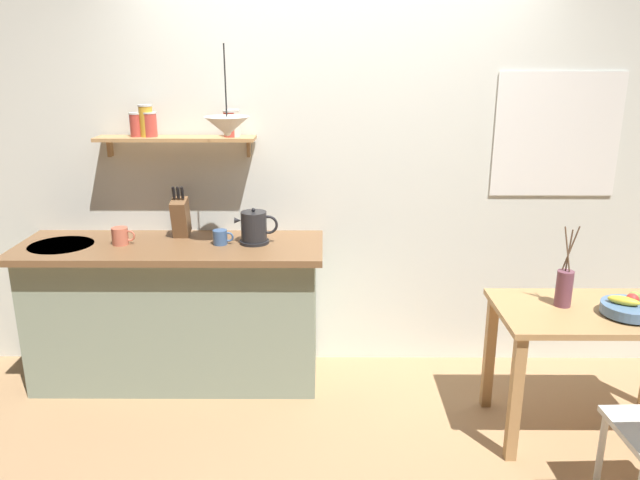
% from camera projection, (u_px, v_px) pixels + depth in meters
% --- Properties ---
extents(ground_plane, '(14.00, 14.00, 0.00)m').
position_uv_depth(ground_plane, '(337.00, 405.00, 3.69)').
color(ground_plane, '#A87F56').
extents(back_wall, '(6.80, 0.11, 2.70)m').
position_uv_depth(back_wall, '(369.00, 161.00, 3.92)').
color(back_wall, silver).
rests_on(back_wall, ground_plane).
extents(kitchen_counter, '(1.83, 0.63, 0.91)m').
position_uv_depth(kitchen_counter, '(176.00, 312.00, 3.86)').
color(kitchen_counter, gray).
rests_on(kitchen_counter, ground_plane).
extents(wall_shelf, '(0.96, 0.20, 0.32)m').
position_uv_depth(wall_shelf, '(179.00, 130.00, 3.71)').
color(wall_shelf, tan).
extents(dining_table, '(1.05, 0.60, 0.72)m').
position_uv_depth(dining_table, '(595.00, 331.00, 3.27)').
color(dining_table, tan).
rests_on(dining_table, ground_plane).
extents(fruit_bowl, '(0.28, 0.28, 0.12)m').
position_uv_depth(fruit_bowl, '(629.00, 307.00, 3.15)').
color(fruit_bowl, '#51759E').
rests_on(fruit_bowl, dining_table).
extents(twig_vase, '(0.09, 0.09, 0.44)m').
position_uv_depth(twig_vase, '(564.00, 287.00, 3.25)').
color(twig_vase, brown).
rests_on(twig_vase, dining_table).
extents(electric_kettle, '(0.26, 0.18, 0.22)m').
position_uv_depth(electric_kettle, '(254.00, 228.00, 3.71)').
color(electric_kettle, black).
rests_on(electric_kettle, kitchen_counter).
extents(knife_block, '(0.09, 0.17, 0.32)m').
position_uv_depth(knife_block, '(181.00, 217.00, 3.82)').
color(knife_block, brown).
rests_on(knife_block, kitchen_counter).
extents(coffee_mug_by_sink, '(0.14, 0.10, 0.10)m').
position_uv_depth(coffee_mug_by_sink, '(121.00, 236.00, 3.69)').
color(coffee_mug_by_sink, '#C6664C').
rests_on(coffee_mug_by_sink, kitchen_counter).
extents(coffee_mug_spare, '(0.12, 0.09, 0.09)m').
position_uv_depth(coffee_mug_spare, '(221.00, 237.00, 3.70)').
color(coffee_mug_spare, '#3D5B89').
rests_on(coffee_mug_spare, kitchen_counter).
extents(pendant_lamp, '(0.25, 0.25, 0.49)m').
position_uv_depth(pendant_lamp, '(227.00, 126.00, 3.38)').
color(pendant_lamp, black).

